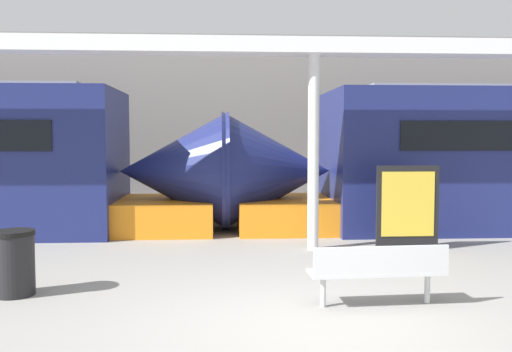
# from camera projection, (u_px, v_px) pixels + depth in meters

# --- Properties ---
(ground_plane) EXTENTS (60.00, 60.00, 0.00)m
(ground_plane) POSITION_uv_depth(u_px,v_px,m) (307.00, 327.00, 6.19)
(ground_plane) COLOR gray
(station_wall) EXTENTS (56.00, 0.20, 5.00)m
(station_wall) POSITION_uv_depth(u_px,v_px,m) (253.00, 122.00, 16.49)
(station_wall) COLOR gray
(station_wall) RESTS_ON ground_plane
(bench_near) EXTENTS (1.68, 0.54, 0.77)m
(bench_near) POSITION_uv_depth(u_px,v_px,m) (378.00, 269.00, 6.89)
(bench_near) COLOR silver
(bench_near) RESTS_ON ground_plane
(trash_bin) EXTENTS (0.54, 0.54, 0.85)m
(trash_bin) POSITION_uv_depth(u_px,v_px,m) (14.00, 263.00, 7.40)
(trash_bin) COLOR black
(trash_bin) RESTS_ON ground_plane
(poster_board) EXTENTS (1.14, 0.07, 1.55)m
(poster_board) POSITION_uv_depth(u_px,v_px,m) (407.00, 208.00, 10.35)
(poster_board) COLOR black
(poster_board) RESTS_ON ground_plane
(support_column_near) EXTENTS (0.21, 0.21, 3.55)m
(support_column_near) POSITION_uv_depth(u_px,v_px,m) (313.00, 153.00, 10.39)
(support_column_near) COLOR silver
(support_column_near) RESTS_ON ground_plane
(canopy_beam) EXTENTS (28.00, 0.60, 0.28)m
(canopy_beam) POSITION_uv_depth(u_px,v_px,m) (314.00, 47.00, 10.26)
(canopy_beam) COLOR silver
(canopy_beam) RESTS_ON support_column_near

